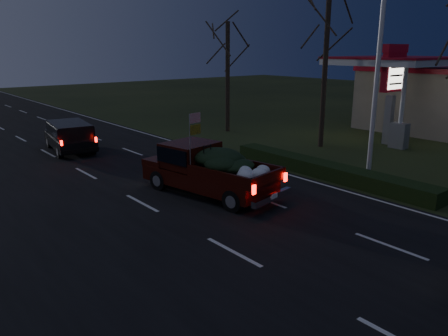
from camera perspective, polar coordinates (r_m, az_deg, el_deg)
ground at (r=12.01m, az=1.24°, el=-10.97°), size 120.00×120.00×0.00m
road_asphalt at (r=12.01m, az=1.24°, el=-10.93°), size 14.00×120.00×0.02m
hedge_row at (r=19.23m, az=13.13°, el=-0.24°), size 1.00×10.00×0.60m
light_pole at (r=19.41m, az=19.68°, el=14.92°), size 0.50×0.90×9.16m
gas_price_pylon at (r=26.58m, az=21.19°, el=10.94°), size 2.00×0.41×5.57m
gas_station_building at (r=34.28m, az=26.18°, el=8.19°), size 10.00×7.00×4.00m
gas_canopy at (r=28.78m, az=21.57°, el=12.33°), size 7.10×6.10×4.88m
bare_tree_mid at (r=24.75m, az=13.35°, el=17.29°), size 3.60×3.60×8.50m
bare_tree_far at (r=28.89m, az=0.48°, el=15.11°), size 3.60×3.60×7.00m
pickup_truck at (r=16.33m, az=-2.04°, el=0.14°), size 2.94×5.62×2.81m
lead_suv at (r=24.66m, az=-19.52°, el=4.24°), size 2.48×4.66×1.27m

